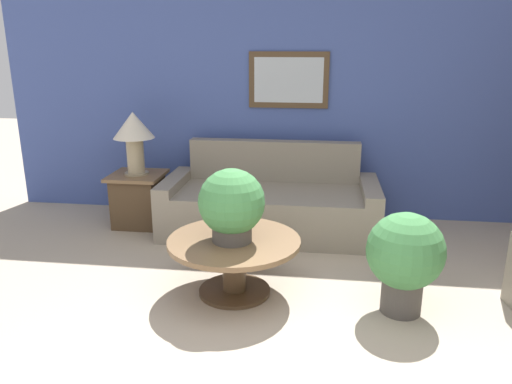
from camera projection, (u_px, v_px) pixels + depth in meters
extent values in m
cube|color=#42569E|center=(318.00, 102.00, 5.50)|extent=(7.21, 0.06, 2.60)
cube|color=#4C3823|center=(289.00, 80.00, 5.44)|extent=(0.87, 0.03, 0.60)
cube|color=#B2BCC6|center=(289.00, 80.00, 5.42)|extent=(0.75, 0.01, 0.48)
cube|color=gray|center=(270.00, 211.00, 5.23)|extent=(1.86, 0.99, 0.46)
cube|color=gray|center=(274.00, 160.00, 5.50)|extent=(1.86, 0.16, 0.44)
cube|color=gray|center=(175.00, 203.00, 5.35)|extent=(0.18, 0.99, 0.56)
cube|color=gray|center=(369.00, 211.00, 5.09)|extent=(0.18, 0.99, 0.56)
cylinder|color=#4C3823|center=(235.00, 291.00, 4.01)|extent=(0.57, 0.57, 0.03)
cylinder|color=#4C3823|center=(234.00, 267.00, 3.95)|extent=(0.19, 0.19, 0.39)
cylinder|color=brown|center=(234.00, 241.00, 3.89)|extent=(1.04, 1.04, 0.04)
cube|color=#4C3823|center=(139.00, 201.00, 5.46)|extent=(0.48, 0.48, 0.54)
cube|color=brown|center=(137.00, 176.00, 5.37)|extent=(0.56, 0.56, 0.03)
cylinder|color=tan|center=(137.00, 173.00, 5.37)|extent=(0.26, 0.26, 0.02)
cylinder|color=tan|center=(135.00, 155.00, 5.31)|extent=(0.18, 0.18, 0.37)
cone|color=beige|center=(133.00, 125.00, 5.22)|extent=(0.43, 0.43, 0.27)
cylinder|color=#4C4742|center=(232.00, 233.00, 3.84)|extent=(0.31, 0.31, 0.12)
sphere|color=#428447|center=(232.00, 202.00, 3.76)|extent=(0.51, 0.51, 0.51)
cylinder|color=#4C4742|center=(401.00, 294.00, 3.70)|extent=(0.30, 0.30, 0.28)
sphere|color=#428447|center=(405.00, 251.00, 3.60)|extent=(0.57, 0.57, 0.57)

